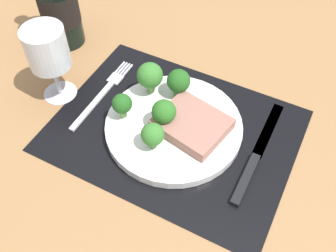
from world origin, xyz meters
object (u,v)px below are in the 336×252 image
(knife, at_px, (255,158))
(wine_bottle, at_px, (57,1))
(fork, at_px, (103,93))
(plate, at_px, (174,127))
(steak, at_px, (192,124))
(wine_glass, at_px, (48,52))

(knife, bearing_deg, wine_bottle, 165.41)
(knife, bearing_deg, fork, 177.06)
(plate, bearing_deg, fork, 174.80)
(steak, xyz_separation_m, wine_glass, (-0.26, -0.02, 0.07))
(steak, relative_size, knife, 0.49)
(plate, height_order, fork, plate)
(plate, bearing_deg, steak, 10.12)
(knife, relative_size, wine_glass, 1.58)
(steak, relative_size, wine_bottle, 0.41)
(wine_bottle, bearing_deg, plate, -20.01)
(plate, xyz_separation_m, wine_glass, (-0.23, -0.02, 0.09))
(fork, xyz_separation_m, wine_glass, (-0.07, -0.03, 0.10))
(wine_glass, bearing_deg, plate, 4.55)
(knife, distance_m, wine_glass, 0.39)
(steak, height_order, knife, steak)
(wine_bottle, bearing_deg, knife, -13.33)
(fork, bearing_deg, plate, -4.38)
(plate, xyz_separation_m, fork, (-0.16, 0.01, -0.01))
(steak, bearing_deg, plate, -169.88)
(plate, distance_m, wine_bottle, 0.35)
(wine_bottle, bearing_deg, wine_glass, -57.86)
(knife, distance_m, wine_bottle, 0.48)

